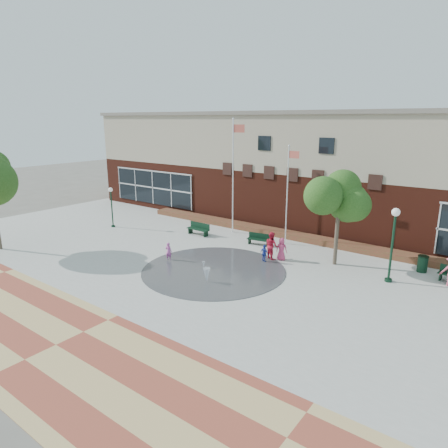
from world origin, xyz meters
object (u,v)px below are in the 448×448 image
Objects in this scene: flagpole_left at (234,171)px; bench_left at (198,231)px; flagpole_right at (288,190)px; trash_can at (423,264)px; child_splash at (169,251)px.

bench_left is at bearing -135.35° from flagpole_left.
flagpole_right is at bearing 18.26° from bench_left.
trash_can is at bearing -7.68° from flagpole_left.
flagpole_right reaches higher than trash_can.
flagpole_left is 5.30m from bench_left.
bench_left is 5.77m from child_splash.
flagpole_right is 9.49m from trash_can.
flagpole_left is 4.60× the size of bench_left.
trash_can is 0.86× the size of child_splash.
trash_can is (15.30, 1.97, 0.20)m from bench_left.
flagpole_right is at bearing 179.79° from trash_can.
flagpole_left reaches higher than child_splash.
bench_left is at bearing -160.78° from flagpole_right.
flagpole_left is 7.55× the size of child_splash.
child_splash is (2.13, -5.36, 0.27)m from bench_left.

